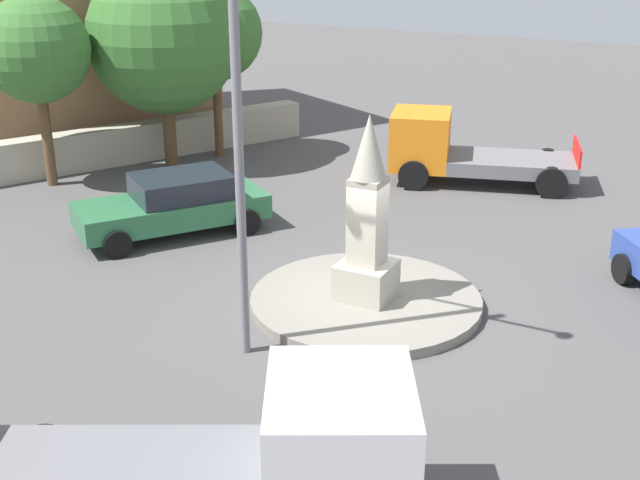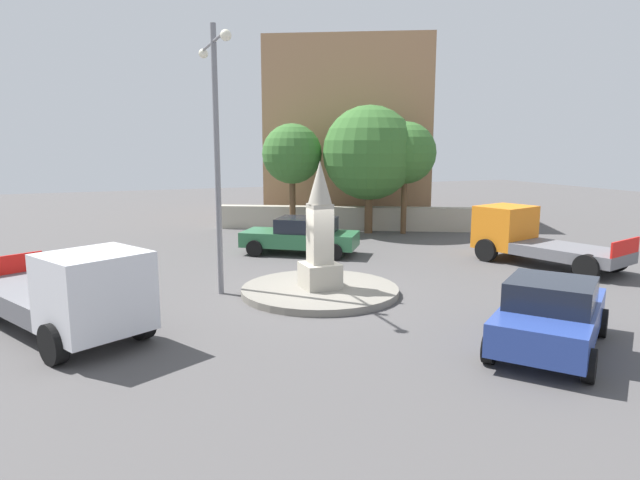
{
  "view_description": "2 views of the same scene",
  "coord_description": "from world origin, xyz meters",
  "px_view_note": "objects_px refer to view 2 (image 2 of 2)",
  "views": [
    {
      "loc": [
        -5.98,
        13.45,
        7.14
      ],
      "look_at": [
        0.74,
        0.53,
        1.44
      ],
      "focal_mm": 46.31,
      "sensor_mm": 36.0,
      "label": 1
    },
    {
      "loc": [
        -14.55,
        5.84,
        4.3
      ],
      "look_at": [
        0.25,
        -0.1,
        1.54
      ],
      "focal_mm": 31.3,
      "sensor_mm": 36.0,
      "label": 2
    }
  ],
  "objects_px": {
    "monument": "(320,235)",
    "streetlamp": "(216,135)",
    "tree_mid_cluster": "(369,153)",
    "truck_orange_parked_left": "(529,237)",
    "truck_white_passing": "(69,295)",
    "tree_near_wall": "(405,153)",
    "tree_far_corner": "(292,154)",
    "corner_building": "(350,133)",
    "car_green_far_side": "(302,235)",
    "car_blue_near_island": "(551,314)"
  },
  "relations": [
    {
      "from": "monument",
      "to": "streetlamp",
      "type": "height_order",
      "value": "streetlamp"
    },
    {
      "from": "tree_mid_cluster",
      "to": "truck_orange_parked_left",
      "type": "bearing_deg",
      "value": -164.71
    },
    {
      "from": "tree_mid_cluster",
      "to": "truck_white_passing",
      "type": "bearing_deg",
      "value": 130.05
    },
    {
      "from": "tree_near_wall",
      "to": "tree_far_corner",
      "type": "bearing_deg",
      "value": 62.39
    },
    {
      "from": "corner_building",
      "to": "tree_near_wall",
      "type": "height_order",
      "value": "corner_building"
    },
    {
      "from": "monument",
      "to": "car_green_far_side",
      "type": "height_order",
      "value": "monument"
    },
    {
      "from": "corner_building",
      "to": "tree_near_wall",
      "type": "xyz_separation_m",
      "value": [
        -7.05,
        0.39,
        -1.09
      ]
    },
    {
      "from": "monument",
      "to": "tree_mid_cluster",
      "type": "xyz_separation_m",
      "value": [
        9.53,
        -6.37,
        2.14
      ]
    },
    {
      "from": "car_green_far_side",
      "to": "tree_near_wall",
      "type": "relative_size",
      "value": 0.88
    },
    {
      "from": "car_green_far_side",
      "to": "tree_mid_cluster",
      "type": "height_order",
      "value": "tree_mid_cluster"
    },
    {
      "from": "tree_near_wall",
      "to": "car_green_far_side",
      "type": "bearing_deg",
      "value": 115.36
    },
    {
      "from": "truck_white_passing",
      "to": "tree_near_wall",
      "type": "bearing_deg",
      "value": -55.03
    },
    {
      "from": "monument",
      "to": "truck_orange_parked_left",
      "type": "bearing_deg",
      "value": -82.51
    },
    {
      "from": "tree_near_wall",
      "to": "truck_orange_parked_left",
      "type": "bearing_deg",
      "value": -174.02
    },
    {
      "from": "car_blue_near_island",
      "to": "tree_near_wall",
      "type": "relative_size",
      "value": 0.81
    },
    {
      "from": "truck_white_passing",
      "to": "tree_far_corner",
      "type": "height_order",
      "value": "tree_far_corner"
    },
    {
      "from": "car_green_far_side",
      "to": "car_blue_near_island",
      "type": "distance_m",
      "value": 11.75
    },
    {
      "from": "monument",
      "to": "tree_far_corner",
      "type": "xyz_separation_m",
      "value": [
        11.26,
        -3.07,
        2.07
      ]
    },
    {
      "from": "truck_white_passing",
      "to": "tree_far_corner",
      "type": "relative_size",
      "value": 1.1
    },
    {
      "from": "tree_far_corner",
      "to": "car_green_far_side",
      "type": "bearing_deg",
      "value": 164.52
    },
    {
      "from": "car_blue_near_island",
      "to": "tree_mid_cluster",
      "type": "bearing_deg",
      "value": -12.88
    },
    {
      "from": "streetlamp",
      "to": "tree_near_wall",
      "type": "bearing_deg",
      "value": -54.03
    },
    {
      "from": "tree_mid_cluster",
      "to": "tree_far_corner",
      "type": "distance_m",
      "value": 3.73
    },
    {
      "from": "tree_near_wall",
      "to": "tree_mid_cluster",
      "type": "bearing_deg",
      "value": 62.39
    },
    {
      "from": "truck_orange_parked_left",
      "to": "tree_mid_cluster",
      "type": "height_order",
      "value": "tree_mid_cluster"
    },
    {
      "from": "corner_building",
      "to": "tree_far_corner",
      "type": "relative_size",
      "value": 1.88
    },
    {
      "from": "car_blue_near_island",
      "to": "car_green_far_side",
      "type": "bearing_deg",
      "value": 6.34
    },
    {
      "from": "streetlamp",
      "to": "tree_mid_cluster",
      "type": "bearing_deg",
      "value": -47.0
    },
    {
      "from": "truck_orange_parked_left",
      "to": "car_blue_near_island",
      "type": "bearing_deg",
      "value": 140.49
    },
    {
      "from": "monument",
      "to": "car_green_far_side",
      "type": "relative_size",
      "value": 0.78
    },
    {
      "from": "car_green_far_side",
      "to": "tree_mid_cluster",
      "type": "distance_m",
      "value": 6.88
    },
    {
      "from": "truck_white_passing",
      "to": "truck_orange_parked_left",
      "type": "relative_size",
      "value": 1.05
    },
    {
      "from": "car_green_far_side",
      "to": "tree_mid_cluster",
      "type": "bearing_deg",
      "value": -51.95
    },
    {
      "from": "truck_white_passing",
      "to": "tree_mid_cluster",
      "type": "relative_size",
      "value": 0.95
    },
    {
      "from": "truck_white_passing",
      "to": "tree_far_corner",
      "type": "bearing_deg",
      "value": -37.37
    },
    {
      "from": "tree_mid_cluster",
      "to": "car_green_far_side",
      "type": "bearing_deg",
      "value": 128.05
    },
    {
      "from": "streetlamp",
      "to": "car_blue_near_island",
      "type": "distance_m",
      "value": 9.69
    },
    {
      "from": "monument",
      "to": "car_blue_near_island",
      "type": "relative_size",
      "value": 0.84
    },
    {
      "from": "truck_white_passing",
      "to": "tree_far_corner",
      "type": "xyz_separation_m",
      "value": [
        12.6,
        -9.62,
        2.82
      ]
    },
    {
      "from": "car_green_far_side",
      "to": "corner_building",
      "type": "relative_size",
      "value": 0.47
    },
    {
      "from": "truck_white_passing",
      "to": "truck_orange_parked_left",
      "type": "height_order",
      "value": "truck_white_passing"
    },
    {
      "from": "corner_building",
      "to": "tree_mid_cluster",
      "type": "relative_size",
      "value": 1.62
    },
    {
      "from": "streetlamp",
      "to": "monument",
      "type": "bearing_deg",
      "value": -112.67
    },
    {
      "from": "monument",
      "to": "car_blue_near_island",
      "type": "height_order",
      "value": "monument"
    },
    {
      "from": "truck_orange_parked_left",
      "to": "corner_building",
      "type": "distance_m",
      "value": 15.2
    },
    {
      "from": "monument",
      "to": "car_blue_near_island",
      "type": "bearing_deg",
      "value": -154.4
    },
    {
      "from": "streetlamp",
      "to": "truck_white_passing",
      "type": "relative_size",
      "value": 1.29
    },
    {
      "from": "car_blue_near_island",
      "to": "streetlamp",
      "type": "bearing_deg",
      "value": 37.99
    },
    {
      "from": "truck_white_passing",
      "to": "truck_orange_parked_left",
      "type": "distance_m",
      "value": 15.42
    },
    {
      "from": "tree_near_wall",
      "to": "tree_mid_cluster",
      "type": "relative_size",
      "value": 0.87
    }
  ]
}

